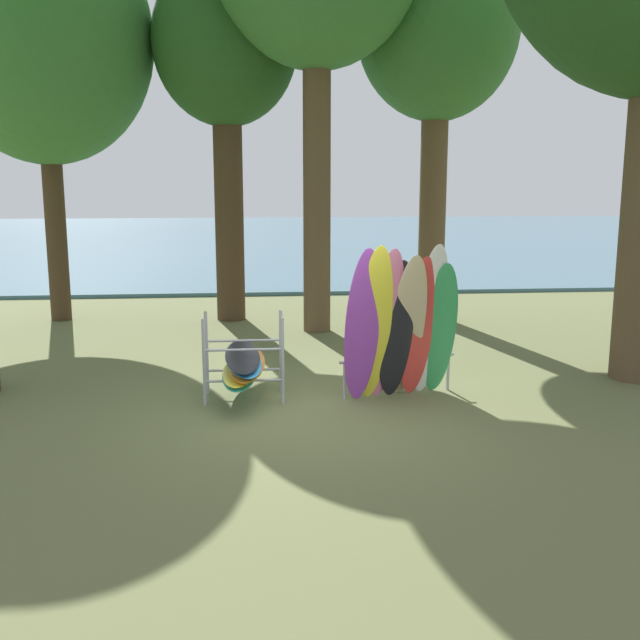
{
  "coord_description": "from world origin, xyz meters",
  "views": [
    {
      "loc": [
        -0.85,
        -9.9,
        3.22
      ],
      "look_at": [
        0.14,
        1.03,
        1.1
      ],
      "focal_mm": 42.38,
      "sensor_mm": 36.0,
      "label": 1
    }
  ],
  "objects_px": {
    "leaning_board_pile": "(401,326)",
    "tree_mid_behind": "(437,32)",
    "board_storage_rack": "(243,364)",
    "tree_deep_back": "(225,50)",
    "tree_far_right_back": "(43,39)"
  },
  "relations": [
    {
      "from": "tree_mid_behind",
      "to": "tree_deep_back",
      "type": "distance_m",
      "value": 4.54
    },
    {
      "from": "tree_mid_behind",
      "to": "tree_deep_back",
      "type": "xyz_separation_m",
      "value": [
        -4.51,
        0.21,
        -0.41
      ]
    },
    {
      "from": "tree_far_right_back",
      "to": "tree_deep_back",
      "type": "bearing_deg",
      "value": -4.23
    },
    {
      "from": "tree_mid_behind",
      "to": "board_storage_rack",
      "type": "xyz_separation_m",
      "value": [
        -4.19,
        -6.0,
        -5.69
      ]
    },
    {
      "from": "tree_mid_behind",
      "to": "tree_far_right_back",
      "type": "relative_size",
      "value": 0.96
    },
    {
      "from": "tree_mid_behind",
      "to": "tree_deep_back",
      "type": "relative_size",
      "value": 1.08
    },
    {
      "from": "leaning_board_pile",
      "to": "board_storage_rack",
      "type": "height_order",
      "value": "leaning_board_pile"
    },
    {
      "from": "tree_mid_behind",
      "to": "board_storage_rack",
      "type": "height_order",
      "value": "tree_mid_behind"
    },
    {
      "from": "board_storage_rack",
      "to": "tree_mid_behind",
      "type": "bearing_deg",
      "value": 55.08
    },
    {
      "from": "tree_deep_back",
      "to": "board_storage_rack",
      "type": "xyz_separation_m",
      "value": [
        0.33,
        -6.21,
        -5.28
      ]
    },
    {
      "from": "leaning_board_pile",
      "to": "tree_mid_behind",
      "type": "bearing_deg",
      "value": 72.91
    },
    {
      "from": "tree_far_right_back",
      "to": "board_storage_rack",
      "type": "bearing_deg",
      "value": -57.46
    },
    {
      "from": "tree_mid_behind",
      "to": "tree_far_right_back",
      "type": "height_order",
      "value": "tree_far_right_back"
    },
    {
      "from": "tree_far_right_back",
      "to": "tree_deep_back",
      "type": "height_order",
      "value": "tree_far_right_back"
    },
    {
      "from": "tree_far_right_back",
      "to": "tree_deep_back",
      "type": "xyz_separation_m",
      "value": [
        3.81,
        -0.28,
        -0.22
      ]
    }
  ]
}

